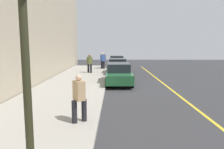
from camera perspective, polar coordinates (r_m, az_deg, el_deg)
The scene contains 12 objects.
ground_plane at distance 14.87m, azimuth 2.26°, elevation -3.13°, with size 56.00×56.00×0.00m, color #333335.
sidewalk at distance 15.12m, azimuth -10.35°, elevation -2.78°, with size 28.00×4.60×0.15m, color #A39E93.
lane_stripe_centre at distance 15.31m, azimuth 14.34°, elevation -3.04°, with size 28.00×0.14×0.01m, color gold.
parked_car_silver at distance 27.00m, azimuth 1.24°, elevation 3.37°, with size 4.13×1.94×1.51m.
parked_car_charcoal at distance 21.07m, azimuth 1.49°, elevation 2.15°, with size 4.38×1.95×1.51m.
parked_car_green at distance 15.69m, azimuth 1.72°, elevation 0.25°, with size 4.67×1.97×1.51m.
pedestrian_brown_coat at distance 26.09m, azimuth -2.23°, elevation 3.92°, with size 0.56×0.53×1.73m.
pedestrian_tan_coat at distance 7.51m, azimuth -8.72°, elevation -5.90°, with size 0.53×0.49×1.67m.
pedestrian_blue_coat at distance 24.54m, azimuth -2.44°, elevation 3.82°, with size 0.56×0.58×1.85m.
pedestrian_olive_coat at distance 21.11m, azimuth -5.95°, elevation 3.05°, with size 0.56×0.55×1.78m.
traffic_light_pole at distance 3.36m, azimuth -22.30°, elevation 9.31°, with size 0.35×0.26×4.07m.
rolling_suitcase at distance 25.74m, azimuth -2.59°, elevation 2.40°, with size 0.34×0.22×0.89m.
Camera 1 is at (14.60, -0.46, 2.79)m, focal length 34.53 mm.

